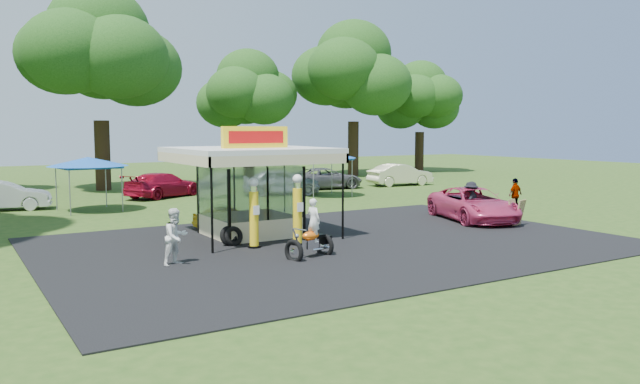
{
  "coord_description": "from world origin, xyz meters",
  "views": [
    {
      "loc": [
        -12.0,
        -16.5,
        4.07
      ],
      "look_at": [
        0.51,
        4.0,
        1.65
      ],
      "focal_mm": 35.0,
      "sensor_mm": 36.0,
      "label": 1
    }
  ],
  "objects_px": {
    "bg_car_c": "(281,182)",
    "tent_east": "(323,155)",
    "bg_car_a": "(3,196)",
    "spectator_west": "(176,237)",
    "gas_pump_left": "(254,215)",
    "tent_west": "(88,162)",
    "a_frame_sign": "(517,213)",
    "pink_sedan": "(473,204)",
    "bg_car_d": "(325,178)",
    "spectator_east_b": "(515,195)",
    "gas_pump_right": "(297,212)",
    "kiosk_car": "(228,217)",
    "bg_car_b": "(163,185)",
    "bg_car_e": "(400,175)",
    "spectator_east_a": "(471,201)",
    "motorcycle": "(312,234)",
    "gas_station_kiosk": "(250,190)"
  },
  "relations": [
    {
      "from": "bg_car_c",
      "to": "gas_pump_left",
      "type": "bearing_deg",
      "value": 169.7
    },
    {
      "from": "spectator_east_b",
      "to": "pink_sedan",
      "type": "bearing_deg",
      "value": 11.28
    },
    {
      "from": "kiosk_car",
      "to": "gas_pump_right",
      "type": "bearing_deg",
      "value": -173.36
    },
    {
      "from": "a_frame_sign",
      "to": "bg_car_a",
      "type": "relative_size",
      "value": 0.25
    },
    {
      "from": "bg_car_b",
      "to": "a_frame_sign",
      "type": "bearing_deg",
      "value": 177.49
    },
    {
      "from": "spectator_east_a",
      "to": "bg_car_d",
      "type": "height_order",
      "value": "spectator_east_a"
    },
    {
      "from": "motorcycle",
      "to": "pink_sedan",
      "type": "relative_size",
      "value": 0.37
    },
    {
      "from": "spectator_west",
      "to": "gas_pump_left",
      "type": "bearing_deg",
      "value": -2.92
    },
    {
      "from": "gas_station_kiosk",
      "to": "tent_east",
      "type": "bearing_deg",
      "value": 47.29
    },
    {
      "from": "bg_car_b",
      "to": "gas_station_kiosk",
      "type": "bearing_deg",
      "value": 145.98
    },
    {
      "from": "gas_pump_right",
      "to": "bg_car_e",
      "type": "xyz_separation_m",
      "value": [
        17.87,
        16.59,
        -0.42
      ]
    },
    {
      "from": "gas_pump_right",
      "to": "tent_west",
      "type": "relative_size",
      "value": 0.65
    },
    {
      "from": "gas_station_kiosk",
      "to": "spectator_east_a",
      "type": "height_order",
      "value": "gas_station_kiosk"
    },
    {
      "from": "bg_car_b",
      "to": "bg_car_a",
      "type": "bearing_deg",
      "value": 72.46
    },
    {
      "from": "gas_pump_right",
      "to": "pink_sedan",
      "type": "relative_size",
      "value": 0.47
    },
    {
      "from": "kiosk_car",
      "to": "bg_car_d",
      "type": "xyz_separation_m",
      "value": [
        12.5,
        12.44,
        0.24
      ]
    },
    {
      "from": "bg_car_d",
      "to": "bg_car_e",
      "type": "relative_size",
      "value": 1.08
    },
    {
      "from": "gas_pump_left",
      "to": "bg_car_e",
      "type": "height_order",
      "value": "gas_pump_left"
    },
    {
      "from": "pink_sedan",
      "to": "bg_car_b",
      "type": "relative_size",
      "value": 1.04
    },
    {
      "from": "spectator_west",
      "to": "tent_west",
      "type": "bearing_deg",
      "value": 65.5
    },
    {
      "from": "gas_pump_right",
      "to": "kiosk_car",
      "type": "xyz_separation_m",
      "value": [
        -0.57,
        4.88,
        -0.73
      ]
    },
    {
      "from": "gas_pump_left",
      "to": "spectator_east_b",
      "type": "distance_m",
      "value": 15.46
    },
    {
      "from": "bg_car_d",
      "to": "tent_east",
      "type": "bearing_deg",
      "value": 152.41
    },
    {
      "from": "gas_station_kiosk",
      "to": "a_frame_sign",
      "type": "height_order",
      "value": "gas_station_kiosk"
    },
    {
      "from": "tent_east",
      "to": "motorcycle",
      "type": "bearing_deg",
      "value": -122.76
    },
    {
      "from": "spectator_east_a",
      "to": "tent_east",
      "type": "relative_size",
      "value": 0.44
    },
    {
      "from": "gas_pump_left",
      "to": "tent_west",
      "type": "bearing_deg",
      "value": 101.87
    },
    {
      "from": "kiosk_car",
      "to": "bg_car_e",
      "type": "xyz_separation_m",
      "value": [
        18.44,
        11.72,
        0.31
      ]
    },
    {
      "from": "spectator_west",
      "to": "bg_car_c",
      "type": "bearing_deg",
      "value": 30.07
    },
    {
      "from": "gas_pump_right",
      "to": "tent_east",
      "type": "distance_m",
      "value": 16.33
    },
    {
      "from": "bg_car_d",
      "to": "pink_sedan",
      "type": "bearing_deg",
      "value": 177.89
    },
    {
      "from": "motorcycle",
      "to": "spectator_west",
      "type": "xyz_separation_m",
      "value": [
        -4.05,
        1.18,
        0.1
      ]
    },
    {
      "from": "bg_car_c",
      "to": "tent_west",
      "type": "bearing_deg",
      "value": 119.55
    },
    {
      "from": "spectator_west",
      "to": "bg_car_a",
      "type": "xyz_separation_m",
      "value": [
        -3.29,
        16.87,
        -0.13
      ]
    },
    {
      "from": "bg_car_a",
      "to": "tent_east",
      "type": "bearing_deg",
      "value": -87.6
    },
    {
      "from": "a_frame_sign",
      "to": "bg_car_a",
      "type": "bearing_deg",
      "value": 118.52
    },
    {
      "from": "a_frame_sign",
      "to": "pink_sedan",
      "type": "xyz_separation_m",
      "value": [
        -0.49,
        2.03,
        0.17
      ]
    },
    {
      "from": "bg_car_a",
      "to": "tent_east",
      "type": "distance_m",
      "value": 17.54
    },
    {
      "from": "bg_car_b",
      "to": "bg_car_e",
      "type": "distance_m",
      "value": 17.15
    },
    {
      "from": "kiosk_car",
      "to": "spectator_west",
      "type": "height_order",
      "value": "spectator_west"
    },
    {
      "from": "kiosk_car",
      "to": "bg_car_c",
      "type": "bearing_deg",
      "value": -37.5
    },
    {
      "from": "spectator_west",
      "to": "bg_car_d",
      "type": "xyz_separation_m",
      "value": [
        16.6,
        18.17,
        -0.14
      ]
    },
    {
      "from": "bg_car_d",
      "to": "spectator_east_a",
      "type": "bearing_deg",
      "value": 177.7
    },
    {
      "from": "gas_pump_left",
      "to": "pink_sedan",
      "type": "xyz_separation_m",
      "value": [
        11.13,
        0.8,
        -0.43
      ]
    },
    {
      "from": "bg_car_a",
      "to": "bg_car_b",
      "type": "height_order",
      "value": "bg_car_b"
    },
    {
      "from": "pink_sedan",
      "to": "bg_car_d",
      "type": "xyz_separation_m",
      "value": [
        2.34,
        16.22,
        -0.02
      ]
    },
    {
      "from": "tent_west",
      "to": "motorcycle",
      "type": "bearing_deg",
      "value": -76.61
    },
    {
      "from": "bg_car_c",
      "to": "tent_east",
      "type": "xyz_separation_m",
      "value": [
        1.81,
        -2.01,
        1.72
      ]
    },
    {
      "from": "bg_car_c",
      "to": "tent_east",
      "type": "relative_size",
      "value": 1.2
    },
    {
      "from": "a_frame_sign",
      "to": "bg_car_b",
      "type": "height_order",
      "value": "bg_car_b"
    }
  ]
}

